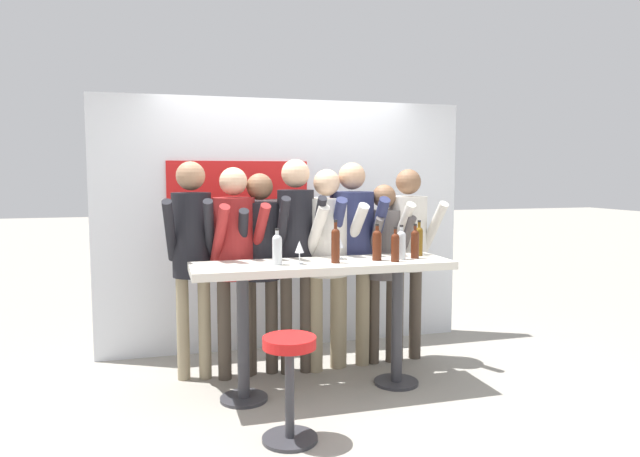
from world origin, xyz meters
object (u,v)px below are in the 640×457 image
at_px(bar_stool, 290,373).
at_px(person_rightmost, 408,242).
at_px(wine_glass_0, 340,243).
at_px(wine_bottle_2, 419,240).
at_px(wine_bottle_5, 377,243).
at_px(wine_bottle_0, 277,248).
at_px(wine_bottle_3, 401,243).
at_px(person_far_right, 384,252).
at_px(wine_bottle_1, 415,243).
at_px(tasting_table, 323,285).
at_px(person_center, 296,239).
at_px(wine_bottle_4, 336,244).
at_px(wine_bottle_6, 395,246).
at_px(wine_glass_1, 299,248).
at_px(person_center_right, 327,247).
at_px(person_center_left, 260,250).
at_px(person_left, 235,248).
at_px(person_right, 352,241).
at_px(person_far_left, 192,243).

relative_size(bar_stool, person_rightmost, 0.39).
bearing_deg(wine_glass_0, person_rightmost, 27.45).
relative_size(wine_bottle_2, wine_bottle_5, 1.02).
bearing_deg(wine_bottle_0, wine_bottle_3, 0.06).
xyz_separation_m(person_far_right, wine_bottle_1, (0.05, -0.53, 0.15)).
height_order(tasting_table, person_center, person_center).
relative_size(wine_bottle_4, wine_bottle_6, 1.23).
xyz_separation_m(person_far_right, wine_glass_1, (-0.91, -0.57, 0.14)).
distance_m(person_center, person_center_right, 0.29).
bearing_deg(wine_bottle_4, bar_stool, -127.67).
height_order(wine_bottle_2, wine_bottle_5, wine_bottle_2).
bearing_deg(wine_bottle_6, wine_bottle_2, 37.52).
xyz_separation_m(person_rightmost, wine_bottle_0, (-1.32, -0.58, 0.07)).
relative_size(person_center, person_rightmost, 1.05).
height_order(person_center_left, wine_bottle_2, person_center_left).
bearing_deg(wine_bottle_6, person_center, 136.43).
xyz_separation_m(wine_bottle_2, wine_glass_0, (-0.68, 0.03, -0.01)).
relative_size(person_left, wine_glass_0, 9.91).
height_order(person_center_left, person_right, person_right).
distance_m(wine_glass_0, wine_glass_1, 0.42).
bearing_deg(wine_bottle_4, person_left, 140.71).
relative_size(person_left, wine_bottle_6, 6.57).
bearing_deg(wine_bottle_1, tasting_table, 178.59).
relative_size(person_center, person_right, 1.01).
height_order(person_far_right, wine_bottle_5, person_far_right).
relative_size(tasting_table, person_far_right, 1.25).
distance_m(person_far_left, wine_bottle_0, 0.83).
xyz_separation_m(person_center, person_right, (0.51, 0.05, -0.04)).
relative_size(person_far_left, person_left, 1.03).
relative_size(tasting_table, person_left, 1.14).
bearing_deg(person_far_left, tasting_table, -22.35).
relative_size(person_center_left, wine_bottle_6, 6.39).
bearing_deg(bar_stool, wine_bottle_2, 33.03).
xyz_separation_m(person_center, wine_bottle_2, (0.95, -0.36, 0.00)).
distance_m(person_center_left, wine_bottle_3, 1.18).
bearing_deg(tasting_table, person_far_right, 35.88).
bearing_deg(person_center_left, wine_glass_0, -31.44).
relative_size(wine_bottle_1, wine_glass_1, 1.57).
xyz_separation_m(person_center, wine_glass_1, (-0.10, -0.53, -0.01)).
relative_size(tasting_table, wine_bottle_2, 6.82).
relative_size(wine_bottle_4, wine_glass_0, 1.85).
relative_size(person_center_left, person_right, 0.95).
bearing_deg(person_center_right, person_rightmost, -5.84).
height_order(person_rightmost, wine_bottle_3, person_rightmost).
height_order(wine_bottle_1, wine_glass_1, wine_bottle_1).
xyz_separation_m(person_center, wine_bottle_6, (0.64, -0.61, -0.01)).
distance_m(person_left, wine_bottle_1, 1.47).
height_order(tasting_table, wine_glass_1, wine_glass_1).
height_order(person_left, person_right, person_right).
distance_m(person_far_left, wine_bottle_1, 1.80).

